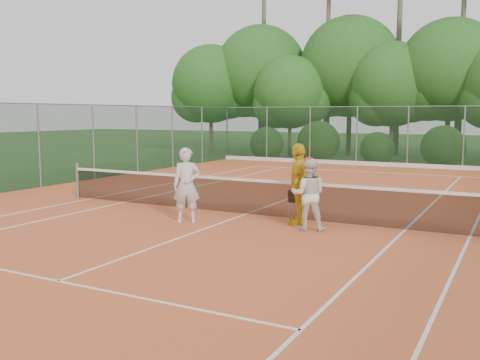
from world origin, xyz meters
name	(u,v)px	position (x,y,z in m)	size (l,w,h in m)	color
ground	(245,215)	(0.00, 0.00, 0.00)	(120.00, 120.00, 0.00)	#224418
clay_court	(245,215)	(0.00, 0.00, 0.01)	(18.00, 36.00, 0.02)	#D76131
tennis_net	(245,195)	(0.00, 0.00, 0.53)	(11.97, 0.10, 1.10)	gray
player_white	(187,185)	(-0.81, -1.52, 0.93)	(0.67, 0.44, 1.83)	silver
player_center_grp	(308,194)	(2.14, -0.96, 0.85)	(0.96, 0.85, 1.67)	white
player_yellow	(299,184)	(1.68, -0.41, 0.99)	(1.14, 0.47, 1.95)	gold
ball_hopper	(297,197)	(1.57, -0.23, 0.64)	(0.34, 0.34, 0.79)	gray
stray_ball_a	(297,173)	(-2.35, 9.46, 0.05)	(0.07, 0.07, 0.07)	#B2C82E
stray_ball_b	(331,166)	(-2.08, 13.37, 0.05)	(0.07, 0.07, 0.07)	#C4DD33
court_markings	(245,214)	(0.00, 0.00, 0.02)	(11.03, 23.83, 0.01)	white
fence_back	(382,136)	(0.00, 15.00, 1.52)	(18.07, 0.07, 3.00)	#19381E
tropical_treeline	(431,70)	(1.43, 20.22, 5.11)	(32.10, 8.49, 15.03)	brown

